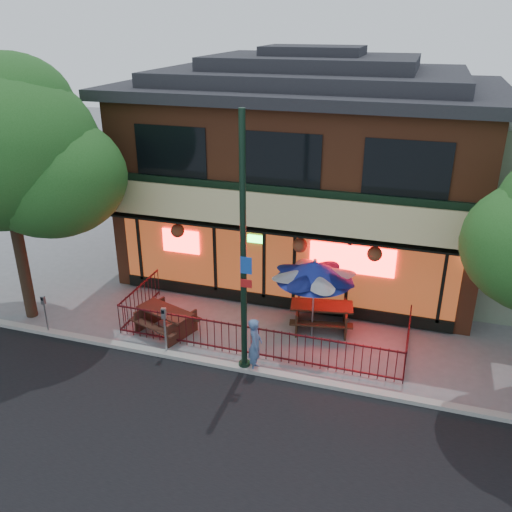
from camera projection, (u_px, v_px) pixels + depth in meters
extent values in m
plane|color=gray|center=(249.00, 360.00, 15.25)|extent=(80.00, 80.00, 0.00)
cube|color=#999993|center=(243.00, 368.00, 14.78)|extent=(80.00, 0.25, 0.12)
cube|color=brown|center=(308.00, 181.00, 20.23)|extent=(12.00, 8.00, 6.50)
cube|color=#59230F|center=(279.00, 262.00, 17.36)|extent=(11.00, 0.06, 2.60)
cube|color=#FF0C0C|center=(352.00, 259.00, 16.48)|extent=(2.60, 0.04, 0.90)
cube|color=#FF0C0C|center=(181.00, 241.00, 18.08)|extent=(1.30, 0.04, 0.80)
cube|color=#D7C988|center=(276.00, 211.00, 16.17)|extent=(12.20, 1.33, 1.26)
cube|color=black|center=(171.00, 151.00, 17.00)|extent=(2.40, 0.06, 1.60)
cube|color=black|center=(281.00, 160.00, 16.01)|extent=(2.40, 0.06, 1.60)
cube|color=black|center=(407.00, 169.00, 15.02)|extent=(2.40, 0.06, 1.60)
cube|color=black|center=(278.00, 301.00, 17.90)|extent=(11.00, 0.12, 0.40)
cube|color=#FFC672|center=(469.00, 260.00, 15.32)|extent=(0.18, 0.18, 0.32)
cube|color=#400D12|center=(251.00, 328.00, 15.04)|extent=(8.40, 0.04, 0.04)
cube|color=#400D12|center=(251.00, 353.00, 15.37)|extent=(8.40, 0.04, 0.04)
cube|color=#400D12|center=(139.00, 287.00, 17.32)|extent=(0.04, 2.60, 0.04)
cube|color=#400D12|center=(409.00, 328.00, 15.02)|extent=(0.04, 2.60, 0.04)
cylinder|color=#400D12|center=(251.00, 341.00, 15.22)|extent=(0.02, 0.02, 1.00)
cylinder|color=black|center=(243.00, 252.00, 13.49)|extent=(0.16, 0.16, 7.00)
cylinder|color=black|center=(244.00, 365.00, 14.86)|extent=(0.32, 0.32, 0.20)
cube|color=#194CB2|center=(246.00, 265.00, 13.44)|extent=(0.30, 0.02, 0.45)
cube|color=red|center=(246.00, 283.00, 13.65)|extent=(0.30, 0.02, 0.22)
cylinder|color=#34271A|center=(19.00, 242.00, 16.53)|extent=(0.36, 0.36, 5.12)
ellipsoid|color=#1E4E1A|center=(1.00, 148.00, 15.37)|extent=(5.60, 5.60, 4.59)
ellipsoid|color=#1E4E1A|center=(9.00, 106.00, 15.22)|extent=(3.64, 3.64, 2.98)
cube|color=#3F2017|center=(150.00, 315.00, 16.87)|extent=(0.47, 1.22, 0.72)
cube|color=#3F2017|center=(182.00, 328.00, 16.13)|extent=(0.47, 1.22, 0.72)
cube|color=#3F2017|center=(165.00, 311.00, 16.36)|extent=(1.90, 1.26, 0.06)
cube|color=#3F2017|center=(153.00, 327.00, 16.08)|extent=(1.75, 0.83, 0.05)
cube|color=#3F2017|center=(178.00, 312.00, 16.87)|extent=(1.75, 0.83, 0.05)
cube|color=#392114|center=(297.00, 315.00, 16.78)|extent=(0.31, 1.35, 0.77)
cube|color=#392114|center=(345.00, 318.00, 16.62)|extent=(0.31, 1.35, 0.77)
cube|color=#392114|center=(322.00, 306.00, 16.54)|extent=(1.99, 1.11, 0.06)
cube|color=#392114|center=(321.00, 324.00, 16.15)|extent=(1.91, 0.63, 0.05)
cube|color=#392114|center=(322.00, 306.00, 17.19)|extent=(1.91, 0.63, 0.05)
cylinder|color=gray|center=(313.00, 302.00, 15.95)|extent=(0.05, 0.05, 2.34)
cone|color=navy|center=(315.00, 271.00, 15.54)|extent=(2.24, 2.24, 0.59)
sphere|color=gray|center=(315.00, 261.00, 15.41)|extent=(0.11, 0.11, 0.11)
imported|color=#4E6B9C|center=(255.00, 345.00, 14.54)|extent=(0.51, 0.65, 1.57)
cylinder|color=#9B9EA3|center=(165.00, 336.00, 15.30)|extent=(0.05, 0.05, 1.20)
cube|color=#9B9EA3|center=(164.00, 313.00, 15.00)|extent=(0.15, 0.14, 0.31)
cube|color=black|center=(163.00, 312.00, 14.93)|extent=(0.09, 0.03, 0.11)
cylinder|color=gray|center=(46.00, 319.00, 16.34)|extent=(0.05, 0.05, 1.04)
cube|color=gray|center=(43.00, 300.00, 16.08)|extent=(0.11, 0.10, 0.26)
cube|color=black|center=(42.00, 299.00, 16.02)|extent=(0.08, 0.01, 0.09)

